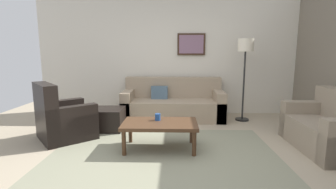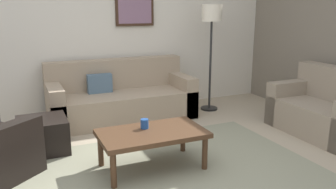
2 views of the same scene
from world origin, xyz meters
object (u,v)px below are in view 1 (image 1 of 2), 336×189
cup (158,117)px  framed_artwork (191,44)px  ottoman (108,119)px  lamp_standing (245,54)px  couch_loveseat (332,130)px  coffee_table (160,126)px  armchair_leather (62,121)px  couch_main (173,104)px

cup → framed_artwork: bearing=73.4°
ottoman → lamp_standing: 3.04m
couch_loveseat → lamp_standing: bearing=118.3°
cup → lamp_standing: bearing=42.0°
cup → coffee_table: bearing=-71.0°
coffee_table → framed_artwork: (0.60, 2.26, 1.26)m
armchair_leather → couch_loveseat: bearing=-5.0°
cup → lamp_standing: (1.71, 1.54, 0.95)m
couch_main → cup: size_ratio=21.13×
coffee_table → cup: bearing=109.0°
lamp_standing → cup: bearing=-138.0°
lamp_standing → coffee_table: bearing=-135.3°
couch_main → couch_loveseat: bearing=-37.6°
armchair_leather → lamp_standing: size_ratio=0.66×
coffee_table → cup: size_ratio=10.83×
couch_main → armchair_leather: 2.34m
couch_loveseat → framed_artwork: bearing=131.1°
coffee_table → framed_artwork: framed_artwork is taller
couch_main → lamp_standing: 1.86m
ottoman → cup: 1.30m
lamp_standing → couch_loveseat: bearing=-61.7°
armchair_leather → framed_artwork: size_ratio=1.78×
couch_main → lamp_standing: bearing=-7.3°
framed_artwork → armchair_leather: bearing=-140.5°
ottoman → framed_artwork: 2.53m
armchair_leather → coffee_table: bearing=-13.5°
ottoman → cup: size_ratio=5.51×
coffee_table → cup: cup is taller
coffee_table → lamp_standing: 2.57m
couch_loveseat → lamp_standing: (-0.87, 1.62, 1.11)m
coffee_table → couch_main: bearing=84.2°
couch_main → framed_artwork: bearing=45.3°
coffee_table → cup: 0.16m
coffee_table → framed_artwork: 2.65m
couch_loveseat → armchair_leather: armchair_leather is taller
couch_main → couch_loveseat: (2.35, -1.81, 0.00)m
cup → armchair_leather: bearing=170.1°
ottoman → coffee_table: (1.02, -0.93, 0.16)m
armchair_leather → lamp_standing: (3.32, 1.25, 1.10)m
coffee_table → framed_artwork: size_ratio=1.74×
lamp_standing → framed_artwork: 1.25m
couch_main → coffee_table: (-0.19, -1.84, 0.06)m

